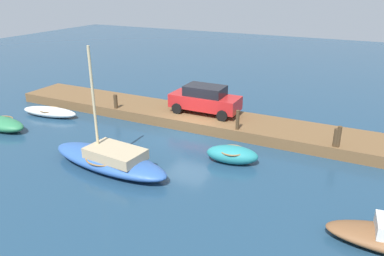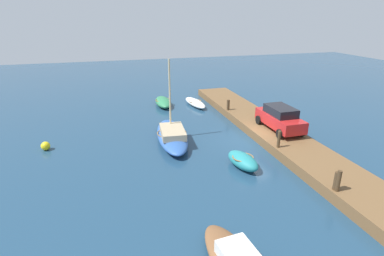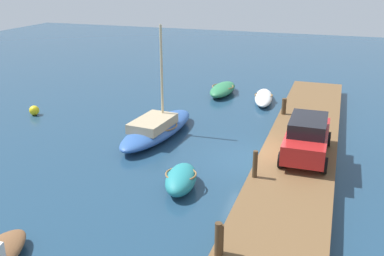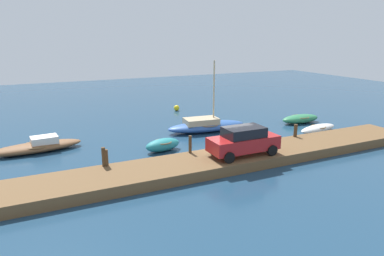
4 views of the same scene
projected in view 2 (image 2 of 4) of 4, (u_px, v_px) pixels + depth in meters
The scene contains 12 objects.
ground_plane at pixel (251, 140), 21.26m from camera, with size 84.00×84.00×0.00m, color navy.
dock_platform at pixel (274, 134), 21.62m from camera, with size 26.28×3.17×0.60m, color brown.
sailboat_blue at pixel (172, 135), 20.92m from camera, with size 6.60×2.54×5.57m.
rowboat_white at pixel (195, 103), 29.14m from camera, with size 3.94×1.64×0.60m.
dinghy_teal at pixel (243, 161), 17.42m from camera, with size 2.63×1.59×0.83m.
rowboat_green at pixel (163, 102), 29.11m from camera, with size 3.69×1.50×0.74m.
mooring_post_west at pixel (338, 181), 13.94m from camera, with size 0.20×0.20×1.05m, color #47331E.
mooring_post_mid_west at pixel (336, 181), 14.07m from camera, with size 0.24×0.24×0.91m, color #47331E.
mooring_post_mid_east at pixel (279, 139), 18.54m from camera, with size 0.19×0.19×1.07m, color #47331E.
mooring_post_east at pixel (228, 105), 25.82m from camera, with size 0.24×0.24×0.87m, color #47331E.
parked_car at pixel (280, 118), 21.26m from camera, with size 4.18×1.89×1.69m.
marker_buoy at pixel (46, 146), 19.67m from camera, with size 0.57×0.57×0.57m, color yellow.
Camera 2 is at (-17.68, 9.37, 8.34)m, focal length 28.42 mm.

